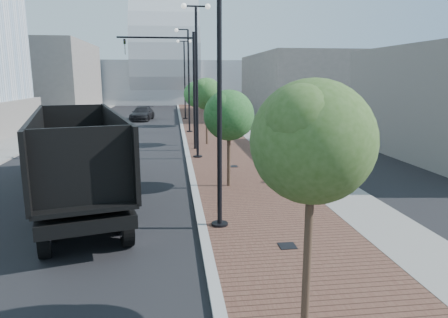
{
  "coord_description": "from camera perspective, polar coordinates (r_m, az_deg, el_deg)",
  "views": [
    {
      "loc": [
        -0.89,
        -2.95,
        5.07
      ],
      "look_at": [
        1.0,
        12.0,
        2.0
      ],
      "focal_mm": 32.43,
      "sensor_mm": 36.0,
      "label": 1
    }
  ],
  "objects": [
    {
      "name": "sidewalk",
      "position": [
        43.47,
        -1.36,
        4.9
      ],
      "size": [
        7.0,
        140.0,
        0.12
      ],
      "primitive_type": "cube",
      "color": "#4C2D23",
      "rests_on": "ground"
    },
    {
      "name": "concrete_strip",
      "position": [
        43.82,
        2.16,
        4.95
      ],
      "size": [
        2.4,
        140.0,
        0.13
      ],
      "primitive_type": "cube",
      "color": "slate",
      "rests_on": "ground"
    },
    {
      "name": "curb",
      "position": [
        43.25,
        -6.0,
        4.82
      ],
      "size": [
        0.3,
        140.0,
        0.14
      ],
      "primitive_type": "cube",
      "color": "gray",
      "rests_on": "ground"
    },
    {
      "name": "west_sidewalk",
      "position": [
        44.91,
        -22.86,
        4.21
      ],
      "size": [
        4.0,
        140.0,
        0.12
      ],
      "primitive_type": "cube",
      "color": "slate",
      "rests_on": "ground"
    },
    {
      "name": "dump_truck",
      "position": [
        19.71,
        -20.04,
        0.65
      ],
      "size": [
        6.02,
        14.07,
        3.78
      ],
      "rotation": [
        0.0,
        0.0,
        0.25
      ],
      "color": "black",
      "rests_on": "ground"
    },
    {
      "name": "white_sedan",
      "position": [
        18.14,
        -21.05,
        -3.39
      ],
      "size": [
        1.45,
        3.94,
        1.29
      ],
      "primitive_type": "imported",
      "rotation": [
        0.0,
        0.0,
        -0.02
      ],
      "color": "silver",
      "rests_on": "ground"
    },
    {
      "name": "dark_car_mid",
      "position": [
        31.98,
        -19.48,
        3.11
      ],
      "size": [
        3.71,
        5.89,
        1.52
      ],
      "primitive_type": "imported",
      "rotation": [
        0.0,
        0.0,
        -0.23
      ],
      "color": "black",
      "rests_on": "ground"
    },
    {
      "name": "dark_car_far",
      "position": [
        49.23,
        -11.45,
        6.3
      ],
      "size": [
        2.92,
        5.69,
        1.58
      ],
      "primitive_type": "imported",
      "rotation": [
        0.0,
        0.0,
        -0.13
      ],
      "color": "black",
      "rests_on": "ground"
    },
    {
      "name": "pedestrian",
      "position": [
        19.64,
        12.29,
        -0.81
      ],
      "size": [
        0.81,
        0.65,
        1.93
      ],
      "primitive_type": "imported",
      "rotation": [
        0.0,
        0.0,
        3.44
      ],
      "color": "black",
      "rests_on": "ground"
    },
    {
      "name": "streetlight_1",
      "position": [
        13.05,
        -1.14,
        8.31
      ],
      "size": [
        1.44,
        0.56,
        9.21
      ],
      "color": "black",
      "rests_on": "ground"
    },
    {
      "name": "streetlight_2",
      "position": [
        25.0,
        -3.86,
        10.92
      ],
      "size": [
        1.72,
        0.56,
        9.28
      ],
      "color": "black",
      "rests_on": "ground"
    },
    {
      "name": "streetlight_3",
      "position": [
        36.99,
        -5.15,
        10.34
      ],
      "size": [
        1.44,
        0.56,
        9.21
      ],
      "color": "black",
      "rests_on": "ground"
    },
    {
      "name": "streetlight_4",
      "position": [
        48.98,
        -5.57,
        11.17
      ],
      "size": [
        1.72,
        0.56,
        9.28
      ],
      "color": "black",
      "rests_on": "ground"
    },
    {
      "name": "traffic_mast",
      "position": [
        27.96,
        -6.11,
        11.27
      ],
      "size": [
        5.09,
        0.2,
        8.0
      ],
      "color": "black",
      "rests_on": "ground"
    },
    {
      "name": "tree_0",
      "position": [
        7.52,
        12.62,
        2.31
      ],
      "size": [
        2.34,
        2.28,
        5.06
      ],
      "color": "#382619",
      "rests_on": "ground"
    },
    {
      "name": "tree_1",
      "position": [
        18.24,
        0.83,
        6.16
      ],
      "size": [
        2.34,
        2.28,
        4.52
      ],
      "color": "#382619",
      "rests_on": "ground"
    },
    {
      "name": "tree_2",
      "position": [
        30.11,
        -2.4,
        9.15
      ],
      "size": [
        2.38,
        2.33,
        5.01
      ],
      "color": "#382619",
      "rests_on": "ground"
    },
    {
      "name": "tree_3",
      "position": [
        42.09,
        -3.79,
        9.08
      ],
      "size": [
        2.69,
        2.69,
        4.65
      ],
      "color": "#382619",
      "rests_on": "ground"
    },
    {
      "name": "convention_center",
      "position": [
        87.97,
        -8.1,
        12.02
      ],
      "size": [
        50.0,
        30.0,
        50.0
      ],
      "color": "#A1A5AA",
      "rests_on": "ground"
    },
    {
      "name": "commercial_block_nw",
      "position": [
        65.79,
        -24.52,
        10.44
      ],
      "size": [
        14.0,
        20.0,
        10.0
      ],
      "primitive_type": "cube",
      "color": "slate",
      "rests_on": "ground"
    },
    {
      "name": "commercial_block_ne",
      "position": [
        55.59,
        10.66,
        10.22
      ],
      "size": [
        12.0,
        22.0,
        8.0
      ],
      "primitive_type": "cube",
      "color": "#625D58",
      "rests_on": "ground"
    },
    {
      "name": "utility_cover_1",
      "position": [
        12.46,
        8.92,
        -12.0
      ],
      "size": [
        0.5,
        0.5,
        0.02
      ],
      "primitive_type": "cube",
      "color": "black",
      "rests_on": "sidewalk"
    },
    {
      "name": "utility_cover_2",
      "position": [
        22.74,
        1.29,
        -1.03
      ],
      "size": [
        0.5,
        0.5,
        0.02
      ],
      "primitive_type": "cube",
      "color": "black",
      "rests_on": "sidewalk"
    }
  ]
}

